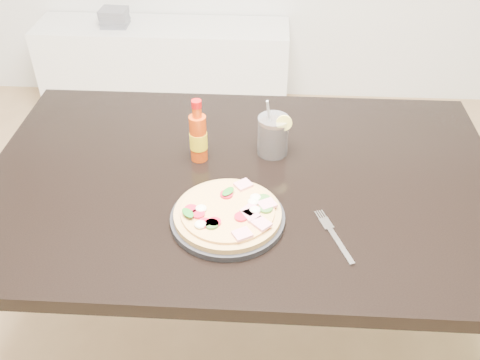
# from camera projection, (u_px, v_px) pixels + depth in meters

# --- Properties ---
(dining_table) EXTENTS (1.40, 0.90, 0.75)m
(dining_table) POSITION_uv_depth(u_px,v_px,m) (242.00, 200.00, 1.50)
(dining_table) COLOR black
(dining_table) RESTS_ON ground
(plate) EXTENTS (0.28, 0.28, 0.02)m
(plate) POSITION_uv_depth(u_px,v_px,m) (228.00, 218.00, 1.30)
(plate) COLOR black
(plate) RESTS_ON dining_table
(pizza) EXTENTS (0.26, 0.26, 0.03)m
(pizza) POSITION_uv_depth(u_px,v_px,m) (229.00, 213.00, 1.29)
(pizza) COLOR tan
(pizza) RESTS_ON plate
(hot_sauce_bottle) EXTENTS (0.06, 0.06, 0.19)m
(hot_sauce_bottle) POSITION_uv_depth(u_px,v_px,m) (198.00, 137.00, 1.46)
(hot_sauce_bottle) COLOR #C73E0B
(hot_sauce_bottle) RESTS_ON dining_table
(cola_cup) EXTENTS (0.09, 0.09, 0.18)m
(cola_cup) POSITION_uv_depth(u_px,v_px,m) (273.00, 136.00, 1.50)
(cola_cup) COLOR black
(cola_cup) RESTS_ON dining_table
(fork) EXTENTS (0.08, 0.18, 0.00)m
(fork) POSITION_uv_depth(u_px,v_px,m) (333.00, 235.00, 1.26)
(fork) COLOR silver
(fork) RESTS_ON dining_table
(media_console) EXTENTS (1.40, 0.34, 0.50)m
(media_console) POSITION_uv_depth(u_px,v_px,m) (165.00, 67.00, 3.08)
(media_console) COLOR white
(media_console) RESTS_ON ground
(cd_stack) EXTENTS (0.14, 0.12, 0.09)m
(cd_stack) POSITION_uv_depth(u_px,v_px,m) (114.00, 17.00, 2.89)
(cd_stack) COLOR slate
(cd_stack) RESTS_ON media_console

